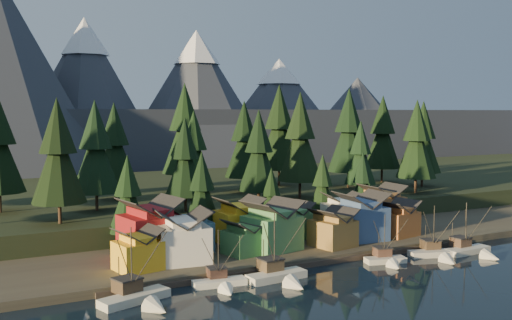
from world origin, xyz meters
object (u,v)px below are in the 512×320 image
boat_4 (387,253)px  boat_6 (473,244)px  boat_0 (139,289)px  boat_1 (221,276)px  boat_2 (281,268)px  house_back_0 (150,226)px  house_front_0 (138,248)px  house_back_1 (192,230)px  boat_5 (438,248)px  house_front_1 (182,235)px

boat_4 → boat_6: (20.01, -2.45, 0.06)m
boat_0 → boat_6: size_ratio=1.09×
boat_1 → boat_2: boat_2 is taller
house_back_0 → boat_4: bearing=-37.8°
house_front_0 → house_back_1: (13.25, 8.50, 0.40)m
boat_5 → house_front_1: bearing=179.7°
boat_0 → boat_4: (48.14, 0.55, -0.30)m
boat_0 → boat_6: (68.15, -1.91, -0.24)m
boat_6 → house_front_0: bearing=164.3°
boat_6 → house_back_0: (-59.73, 23.73, 5.13)m
house_back_0 → boat_0: bearing=-120.7°
house_back_0 → boat_2: bearing=-63.1°
boat_2 → boat_5: bearing=-5.3°
house_front_1 → boat_1: bearing=-73.9°
boat_1 → boat_6: boat_6 is taller
boat_1 → boat_4: boat_1 is taller
boat_1 → house_back_1: 20.46m
boat_4 → boat_6: boat_6 is taller
house_front_1 → house_back_1: (4.66, 7.19, -0.78)m
boat_5 → house_back_0: 56.53m
boat_4 → house_back_0: house_back_0 is taller
house_back_1 → boat_6: bearing=-23.1°
boat_1 → house_front_1: (-2.03, 12.75, 4.56)m
boat_2 → house_front_1: boat_2 is taller
boat_0 → boat_1: boat_0 is taller
boat_1 → house_front_0: bearing=140.1°
boat_5 → house_front_0: bearing=-176.5°
boat_4 → house_back_1: bearing=160.5°
boat_0 → boat_5: boat_0 is taller
boat_0 → house_back_0: size_ratio=1.10×
boat_2 → boat_6: bearing=-7.0°
house_front_1 → boat_0: bearing=-122.9°
boat_6 → house_back_0: bearing=155.8°
house_front_0 → boat_0: bearing=-115.9°
boat_0 → house_front_1: 19.45m
house_front_0 → house_front_1: house_front_1 is taller
boat_0 → boat_5: (60.11, -0.46, -0.34)m
house_back_1 → boat_0: bearing=-126.1°
boat_6 → boat_4: bearing=170.5°
boat_4 → house_back_0: size_ratio=0.89×
boat_0 → boat_2: 24.49m
boat_4 → house_back_1: (-31.28, 21.20, 3.66)m
boat_1 → house_front_1: size_ratio=1.01×
boat_0 → house_front_0: boat_0 is taller
boat_5 → house_back_1: 48.75m
house_front_1 → house_back_0: 8.22m
boat_4 → boat_5: 12.01m
boat_4 → house_front_0: boat_4 is taller
boat_6 → house_front_0: (-64.54, 15.16, 3.20)m
boat_4 → boat_5: boat_5 is taller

